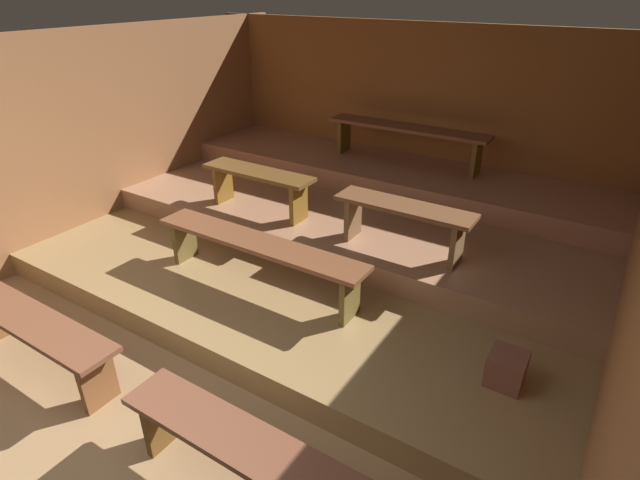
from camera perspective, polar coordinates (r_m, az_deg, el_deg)
The scene contains 13 objects.
ground at distance 4.85m, azimuth -2.28°, elevation -5.83°, with size 5.89×5.79×0.08m, color #9D7850.
wall_back at distance 6.47m, azimuth 10.70°, elevation 13.40°, with size 5.89×0.06×2.21m, color #95592C.
wall_left at distance 6.12m, azimuth -23.14°, elevation 10.92°, with size 0.06×5.79×2.21m, color #99623A.
platform_lower at distance 5.20m, azimuth 1.37°, elevation -1.44°, with size 5.09×3.82×0.22m, color #9A7A4C.
platform_middle at distance 5.63m, azimuth 5.01°, elevation 3.38°, with size 5.09×2.46×0.22m, color #A47454.
platform_upper at distance 6.11m, azimuth 8.07°, elevation 7.42°, with size 5.09×1.12×0.22m, color #A66E55.
bench_floor_left at distance 4.25m, azimuth -29.48°, elevation -8.95°, with size 1.57×0.32×0.44m.
bench_floor_right at distance 2.98m, azimuth -8.70°, elevation -22.62°, with size 1.57×0.32×0.44m.
bench_lower_center at distance 4.30m, azimuth -7.04°, elevation -1.08°, with size 2.04×0.32×0.44m.
bench_middle_left at distance 5.24m, azimuth -7.00°, elevation 6.68°, with size 1.24×0.32×0.44m.
bench_middle_right at distance 4.46m, azimuth 9.43°, elevation 2.70°, with size 1.24×0.32×0.44m.
bench_upper_center at distance 6.06m, azimuth 9.80°, elevation 11.80°, with size 1.92×0.32×0.44m.
wooden_crate_lower at distance 3.63m, azimuth 20.36°, elevation -13.50°, with size 0.23×0.23×0.23m, color brown.
Camera 1 is at (2.35, -0.82, 2.61)m, focal length 28.25 mm.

